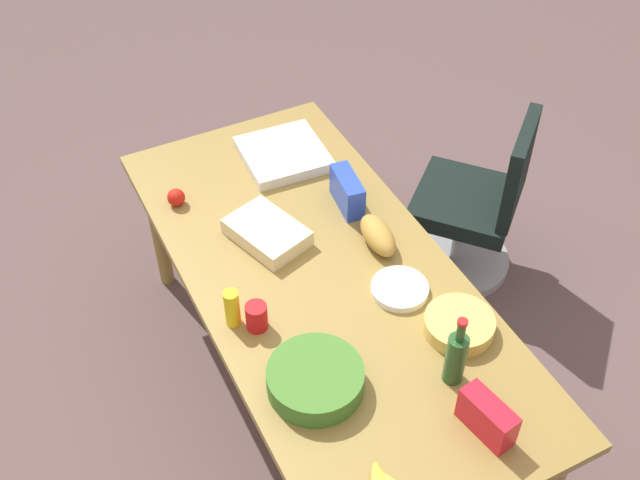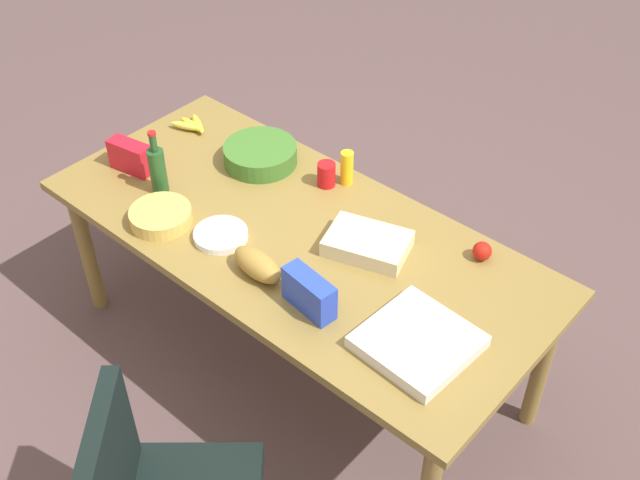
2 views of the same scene
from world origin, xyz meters
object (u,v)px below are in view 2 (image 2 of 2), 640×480
red_solo_cup (326,174)px  mustard_bottle (347,168)px  banana_bunch (192,125)px  sheet_cake (367,244)px  wine_bottle (158,169)px  salad_bowl (260,154)px  paper_plate_stack (221,235)px  pizza_box (418,342)px  apple_red (482,251)px  chip_bag_blue (309,293)px  bread_loaf (258,264)px  chip_bag_red (131,156)px  conference_table (296,246)px  chip_bowl (161,216)px

red_solo_cup → mustard_bottle: size_ratio=0.69×
banana_bunch → red_solo_cup: bearing=-173.3°
sheet_cake → wine_bottle: 0.96m
salad_bowl → banana_bunch: salad_bowl is taller
paper_plate_stack → pizza_box: size_ratio=0.61×
sheet_cake → apple_red: (-0.37, -0.26, 0.00)m
red_solo_cup → chip_bag_blue: size_ratio=0.50×
banana_bunch → bread_loaf: (-0.95, 0.51, 0.03)m
pizza_box → chip_bag_blue: bearing=18.3°
chip_bag_red → salad_bowl: bearing=-133.5°
wine_bottle → apple_red: (-1.28, -0.55, -0.08)m
sheet_cake → salad_bowl: 0.75m
chip_bag_red → pizza_box: bearing=179.6°
pizza_box → banana_bunch: (1.62, -0.41, -0.00)m
red_solo_cup → mustard_bottle: 0.09m
conference_table → chip_bowl: chip_bowl is taller
sheet_cake → bread_loaf: 0.45m
sheet_cake → chip_bowl: size_ratio=1.25×
paper_plate_stack → mustard_bottle: size_ratio=1.39×
sheet_cake → pizza_box: (-0.45, 0.28, -0.01)m
wine_bottle → salad_bowl: 0.48m
mustard_bottle → chip_bag_blue: bearing=119.7°
conference_table → wine_bottle: size_ratio=7.13×
paper_plate_stack → chip_bowl: size_ratio=0.86×
banana_bunch → bread_loaf: bearing=151.6°
conference_table → chip_bag_red: (0.84, 0.16, 0.15)m
sheet_cake → apple_red: apple_red is taller
wine_bottle → red_solo_cup: (-0.51, -0.51, -0.06)m
conference_table → chip_bowl: 0.57m
apple_red → bread_loaf: bread_loaf is taller
conference_table → wine_bottle: wine_bottle is taller
salad_bowl → pizza_box: bearing=160.1°
mustard_bottle → chip_bag_red: bearing=35.3°
conference_table → bread_loaf: bearing=102.3°
paper_plate_stack → wine_bottle: bearing=-5.8°
banana_bunch → chip_bag_blue: bearing=157.0°
red_solo_cup → mustard_bottle: bearing=-129.3°
pizza_box → chip_bag_blue: size_ratio=1.64×
chip_bag_red → mustard_bottle: 0.96m
sheet_cake → banana_bunch: 1.18m
mustard_bottle → chip_bowl: bearing=60.6°
conference_table → pizza_box: size_ratio=6.00×
chip_bowl → banana_bunch: size_ratio=1.33×
conference_table → pizza_box: (-0.74, 0.17, 0.10)m
paper_plate_stack → wine_bottle: (0.42, -0.04, 0.10)m
chip_bag_blue → chip_bowl: bearing=2.7°
salad_bowl → bread_loaf: 0.74m
chip_bowl → bread_loaf: bread_loaf is taller
pizza_box → chip_bowl: chip_bowl is taller
pizza_box → chip_bowl: (1.20, 0.15, 0.01)m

